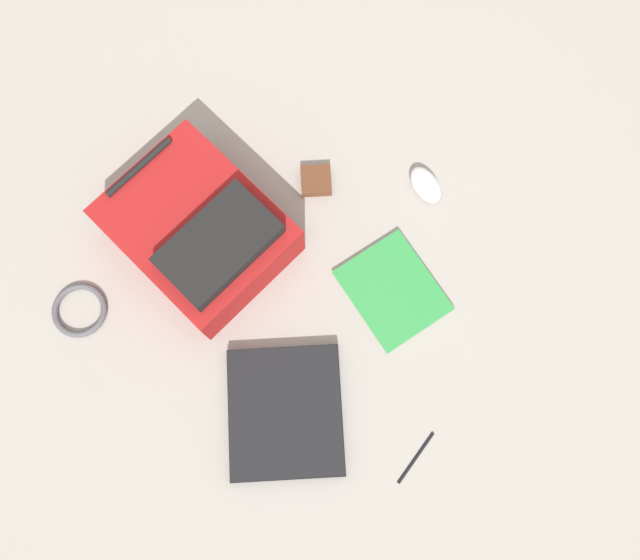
{
  "coord_description": "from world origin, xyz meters",
  "views": [
    {
      "loc": [
        -0.24,
        -0.28,
        1.71
      ],
      "look_at": [
        0.03,
        0.0,
        0.02
      ],
      "focal_mm": 38.38,
      "sensor_mm": 36.0,
      "label": 1
    }
  ],
  "objects": [
    {
      "name": "book_blue",
      "position": [
        0.14,
        -0.14,
        0.01
      ],
      "size": [
        0.25,
        0.28,
        0.01
      ],
      "color": "silver",
      "rests_on": "ground_plane"
    },
    {
      "name": "backpack",
      "position": [
        -0.12,
        0.29,
        0.08
      ],
      "size": [
        0.35,
        0.42,
        0.2
      ],
      "color": "maroon",
      "rests_on": "ground_plane"
    },
    {
      "name": "laptop",
      "position": [
        -0.26,
        -0.18,
        0.02
      ],
      "size": [
        0.42,
        0.42,
        0.03
      ],
      "color": "black",
      "rests_on": "ground_plane"
    },
    {
      "name": "cable_coil",
      "position": [
        -0.47,
        0.37,
        0.01
      ],
      "size": [
        0.14,
        0.14,
        0.02
      ],
      "primitive_type": "torus",
      "color": "#4C4C51",
      "rests_on": "ground_plane"
    },
    {
      "name": "ground_plane",
      "position": [
        0.0,
        0.0,
        0.0
      ],
      "size": [
        4.04,
        4.04,
        0.0
      ],
      "primitive_type": "plane",
      "color": "gray"
    },
    {
      "name": "earbud_pouch",
      "position": [
        0.2,
        0.21,
        0.01
      ],
      "size": [
        0.11,
        0.11,
        0.03
      ],
      "primitive_type": "cube",
      "rotation": [
        0.0,
        0.0,
        5.58
      ],
      "color": "#59331E",
      "rests_on": "ground_plane"
    },
    {
      "name": "computer_mouse",
      "position": [
        0.4,
        -0.0,
        0.02
      ],
      "size": [
        0.09,
        0.12,
        0.04
      ],
      "primitive_type": "ellipsoid",
      "rotation": [
        0.0,
        0.0,
        -0.23
      ],
      "color": "silver",
      "rests_on": "ground_plane"
    },
    {
      "name": "pen_black",
      "position": [
        -0.11,
        -0.47,
        0.0
      ],
      "size": [
        0.15,
        0.03,
        0.01
      ],
      "primitive_type": "cylinder",
      "rotation": [
        1.57,
        0.0,
        1.74
      ],
      "color": "black",
      "rests_on": "ground_plane"
    }
  ]
}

